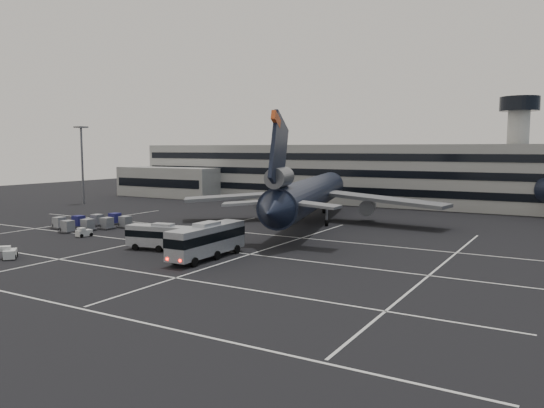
{
  "coord_description": "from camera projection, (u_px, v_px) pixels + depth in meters",
  "views": [
    {
      "loc": [
        47.12,
        -50.61,
        13.12
      ],
      "look_at": [
        8.09,
        16.09,
        5.0
      ],
      "focal_mm": 35.0,
      "sensor_mm": 36.0,
      "label": 1
    }
  ],
  "objects": [
    {
      "name": "ground",
      "position": [
        155.0,
        250.0,
        68.49
      ],
      "size": [
        260.0,
        260.0,
        0.0
      ],
      "primitive_type": "plane",
      "color": "black",
      "rests_on": "ground"
    },
    {
      "name": "lane_markings",
      "position": [
        165.0,
        250.0,
        68.63
      ],
      "size": [
        90.0,
        55.62,
        0.01
      ],
      "color": "silver",
      "rests_on": "ground"
    },
    {
      "name": "lightpole_left",
      "position": [
        82.0,
        154.0,
        124.92
      ],
      "size": [
        2.4,
        2.4,
        18.28
      ],
      "color": "slate",
      "rests_on": "ground"
    },
    {
      "name": "uld_cluster",
      "position": [
        93.0,
        222.0,
        87.57
      ],
      "size": [
        11.22,
        13.43,
        1.9
      ],
      "rotation": [
        0.0,
        0.0,
        -0.42
      ],
      "color": "#2D2D30",
      "rests_on": "ground"
    },
    {
      "name": "bus_far",
      "position": [
        163.0,
        236.0,
        68.18
      ],
      "size": [
        10.26,
        4.17,
        3.53
      ],
      "rotation": [
        0.0,
        0.0,
        1.76
      ],
      "color": "#94979C",
      "rests_on": "ground"
    },
    {
      "name": "tug_a",
      "position": [
        84.0,
        233.0,
        79.01
      ],
      "size": [
        1.59,
        2.33,
        1.39
      ],
      "rotation": [
        0.0,
        0.0,
        -0.14
      ],
      "color": "silver",
      "rests_on": "ground"
    },
    {
      "name": "terminal",
      "position": [
        346.0,
        174.0,
        130.31
      ],
      "size": [
        125.0,
        26.0,
        24.0
      ],
      "color": "gray",
      "rests_on": "ground"
    },
    {
      "name": "tug_b",
      "position": [
        10.0,
        253.0,
        63.09
      ],
      "size": [
        2.76,
        2.64,
        1.54
      ],
      "rotation": [
        0.0,
        0.0,
        0.87
      ],
      "color": "silver",
      "rests_on": "ground"
    },
    {
      "name": "trijet_main",
      "position": [
        310.0,
        194.0,
        91.6
      ],
      "size": [
        45.68,
        56.74,
        18.08
      ],
      "rotation": [
        0.0,
        0.0,
        0.27
      ],
      "color": "black",
      "rests_on": "ground"
    },
    {
      "name": "hills",
      "position": [
        493.0,
        213.0,
        206.63
      ],
      "size": [
        352.0,
        180.0,
        44.0
      ],
      "color": "#38332B",
      "rests_on": "ground"
    },
    {
      "name": "bus_near",
      "position": [
        207.0,
        239.0,
        63.05
      ],
      "size": [
        3.38,
        12.52,
        4.39
      ],
      "rotation": [
        0.0,
        0.0,
        0.02
      ],
      "color": "#94979C",
      "rests_on": "ground"
    }
  ]
}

